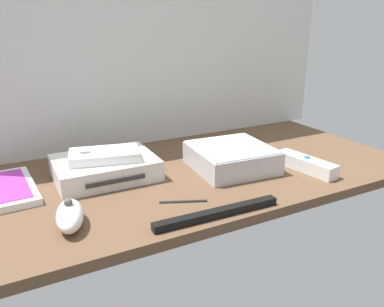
{
  "coord_description": "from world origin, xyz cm",
  "views": [
    {
      "loc": [
        -38.65,
        -72.87,
        33.06
      ],
      "look_at": [
        0.0,
        0.0,
        4.0
      ],
      "focal_mm": 36.61,
      "sensor_mm": 36.0,
      "label": 1
    }
  ],
  "objects_px": {
    "game_console": "(105,168)",
    "mini_computer": "(231,157)",
    "remote_nunchuk": "(70,215)",
    "sensor_bar": "(218,213)",
    "remote_wand": "(306,164)",
    "remote_classic_pad": "(104,155)",
    "stylus_pen": "(183,200)"
  },
  "relations": [
    {
      "from": "game_console",
      "to": "remote_classic_pad",
      "type": "height_order",
      "value": "remote_classic_pad"
    },
    {
      "from": "mini_computer",
      "to": "remote_classic_pad",
      "type": "height_order",
      "value": "remote_classic_pad"
    },
    {
      "from": "remote_nunchuk",
      "to": "sensor_bar",
      "type": "relative_size",
      "value": 0.45
    },
    {
      "from": "remote_classic_pad",
      "to": "sensor_bar",
      "type": "height_order",
      "value": "remote_classic_pad"
    },
    {
      "from": "game_console",
      "to": "remote_nunchuk",
      "type": "relative_size",
      "value": 1.98
    },
    {
      "from": "game_console",
      "to": "stylus_pen",
      "type": "height_order",
      "value": "game_console"
    },
    {
      "from": "game_console",
      "to": "stylus_pen",
      "type": "distance_m",
      "value": 0.21
    },
    {
      "from": "game_console",
      "to": "sensor_bar",
      "type": "distance_m",
      "value": 0.29
    },
    {
      "from": "remote_wand",
      "to": "sensor_bar",
      "type": "relative_size",
      "value": 0.63
    },
    {
      "from": "game_console",
      "to": "sensor_bar",
      "type": "height_order",
      "value": "game_console"
    },
    {
      "from": "stylus_pen",
      "to": "remote_wand",
      "type": "bearing_deg",
      "value": 2.44
    },
    {
      "from": "mini_computer",
      "to": "remote_nunchuk",
      "type": "xyz_separation_m",
      "value": [
        -0.38,
        -0.1,
        -0.01
      ]
    },
    {
      "from": "mini_computer",
      "to": "sensor_bar",
      "type": "distance_m",
      "value": 0.24
    },
    {
      "from": "remote_classic_pad",
      "to": "stylus_pen",
      "type": "bearing_deg",
      "value": -48.31
    },
    {
      "from": "game_console",
      "to": "mini_computer",
      "type": "height_order",
      "value": "mini_computer"
    },
    {
      "from": "remote_classic_pad",
      "to": "stylus_pen",
      "type": "height_order",
      "value": "remote_classic_pad"
    },
    {
      "from": "game_console",
      "to": "stylus_pen",
      "type": "relative_size",
      "value": 2.36
    },
    {
      "from": "remote_nunchuk",
      "to": "remote_classic_pad",
      "type": "height_order",
      "value": "remote_classic_pad"
    },
    {
      "from": "mini_computer",
      "to": "remote_wand",
      "type": "bearing_deg",
      "value": -32.72
    },
    {
      "from": "remote_classic_pad",
      "to": "remote_wand",
      "type": "bearing_deg",
      "value": -8.39
    },
    {
      "from": "remote_classic_pad",
      "to": "mini_computer",
      "type": "bearing_deg",
      "value": -1.71
    },
    {
      "from": "sensor_bar",
      "to": "remote_nunchuk",
      "type": "bearing_deg",
      "value": 161.45
    },
    {
      "from": "stylus_pen",
      "to": "sensor_bar",
      "type": "bearing_deg",
      "value": -70.94
    },
    {
      "from": "remote_nunchuk",
      "to": "sensor_bar",
      "type": "xyz_separation_m",
      "value": [
        0.23,
        -0.09,
        -0.01
      ]
    },
    {
      "from": "game_console",
      "to": "sensor_bar",
      "type": "xyz_separation_m",
      "value": [
        0.12,
        -0.27,
        -0.01
      ]
    },
    {
      "from": "remote_classic_pad",
      "to": "game_console",
      "type": "bearing_deg",
      "value": 92.79
    },
    {
      "from": "stylus_pen",
      "to": "game_console",
      "type": "bearing_deg",
      "value": 116.58
    },
    {
      "from": "stylus_pen",
      "to": "mini_computer",
      "type": "bearing_deg",
      "value": 30.74
    },
    {
      "from": "stylus_pen",
      "to": "remote_classic_pad",
      "type": "bearing_deg",
      "value": 118.57
    },
    {
      "from": "remote_wand",
      "to": "stylus_pen",
      "type": "xyz_separation_m",
      "value": [
        -0.32,
        -0.01,
        -0.01
      ]
    },
    {
      "from": "remote_nunchuk",
      "to": "stylus_pen",
      "type": "height_order",
      "value": "remote_nunchuk"
    },
    {
      "from": "remote_wand",
      "to": "remote_classic_pad",
      "type": "xyz_separation_m",
      "value": [
        -0.41,
        0.16,
        0.04
      ]
    }
  ]
}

